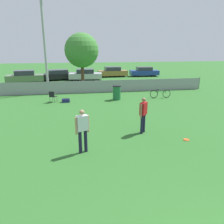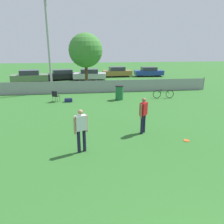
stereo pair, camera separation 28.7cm
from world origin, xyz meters
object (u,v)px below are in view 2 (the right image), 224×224
object	(u,v)px
frisbee_disc	(187,141)
parked_car_blue	(149,72)
trash_bin	(119,93)
bicycle_sideline	(163,94)
player_thrower_red	(143,113)
folding_chair_sideline	(55,96)
parked_car_dark	(62,75)
gear_bag_sideline	(68,100)
light_pole	(48,38)
tree_near_pole	(86,50)
parked_car_olive	(30,76)
player_receiver_white	(81,128)
parked_car_tan	(117,72)
parked_car_silver	(90,75)

from	to	relation	value
frisbee_disc	parked_car_blue	distance (m)	22.66
trash_bin	bicycle_sideline	bearing A→B (deg)	0.22
bicycle_sideline	player_thrower_red	bearing A→B (deg)	-113.54
folding_chair_sideline	bicycle_sideline	bearing A→B (deg)	-154.51
bicycle_sideline	parked_car_dark	bearing A→B (deg)	130.74
player_thrower_red	gear_bag_sideline	xyz separation A→B (m)	(-3.81, 6.89, -0.87)
light_pole	tree_near_pole	size ratio (longest dim) A/B	1.48
bicycle_sideline	trash_bin	world-z (taller)	trash_bin
parked_car_olive	parked_car_dark	size ratio (longest dim) A/B	0.90
player_receiver_white	parked_car_olive	bearing A→B (deg)	85.17
trash_bin	parked_car_olive	world-z (taller)	parked_car_olive
parked_car_olive	parked_car_tan	distance (m)	11.62
light_pole	trash_bin	size ratio (longest dim) A/B	7.15
parked_car_olive	trash_bin	bearing A→B (deg)	-56.23
folding_chair_sideline	bicycle_sideline	distance (m)	8.51
light_pole	parked_car_blue	bearing A→B (deg)	39.33
parked_car_silver	parked_car_blue	distance (m)	8.90
player_receiver_white	parked_car_tan	distance (m)	23.29
parked_car_blue	parked_car_olive	bearing A→B (deg)	-164.03
player_thrower_red	parked_car_olive	world-z (taller)	player_thrower_red
gear_bag_sideline	parked_car_dark	bearing A→B (deg)	95.92
folding_chair_sideline	trash_bin	world-z (taller)	trash_bin
trash_bin	parked_car_blue	world-z (taller)	parked_car_blue
parked_car_tan	trash_bin	bearing A→B (deg)	-101.18
parked_car_dark	parked_car_blue	distance (m)	12.06
tree_near_pole	parked_car_olive	world-z (taller)	tree_near_pole
light_pole	player_thrower_red	xyz separation A→B (m)	(5.46, -10.79, -3.77)
frisbee_disc	gear_bag_sideline	size ratio (longest dim) A/B	0.46
frisbee_disc	parked_car_tan	size ratio (longest dim) A/B	0.06
player_receiver_white	folding_chair_sideline	xyz separation A→B (m)	(-1.85, 8.63, -0.52)
player_receiver_white	gear_bag_sideline	world-z (taller)	player_receiver_white
frisbee_disc	gear_bag_sideline	world-z (taller)	gear_bag_sideline
parked_car_silver	parked_car_tan	world-z (taller)	parked_car_silver
trash_bin	parked_car_blue	xyz separation A→B (m)	(6.73, 13.80, 0.08)
player_receiver_white	parked_car_silver	xyz separation A→B (m)	(1.26, 19.83, -0.32)
tree_near_pole	parked_car_dark	distance (m)	6.56
folding_chair_sideline	parked_car_tan	size ratio (longest dim) A/B	0.20
light_pole	parked_car_tan	bearing A→B (deg)	53.17
player_receiver_white	parked_car_blue	distance (m)	24.46
bicycle_sideline	parked_car_silver	world-z (taller)	parked_car_silver
folding_chair_sideline	parked_car_silver	xyz separation A→B (m)	(3.10, 11.20, 0.20)
frisbee_disc	bicycle_sideline	size ratio (longest dim) A/B	0.15
gear_bag_sideline	parked_car_dark	xyz separation A→B (m)	(-1.26, 12.16, 0.50)
parked_car_blue	parked_car_tan	bearing A→B (deg)	-179.99
player_thrower_red	player_receiver_white	distance (m)	3.31
player_receiver_white	parked_car_dark	bearing A→B (deg)	74.16
frisbee_disc	parked_car_dark	bearing A→B (deg)	108.41
light_pole	parked_car_dark	bearing A→B (deg)	87.35
bicycle_sideline	light_pole	bearing A→B (deg)	162.41
folding_chair_sideline	parked_car_dark	bearing A→B (deg)	-63.11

